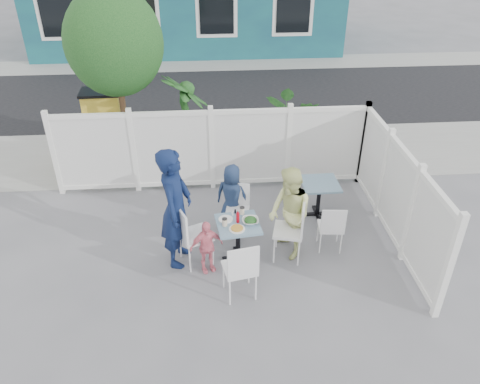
{
  "coord_description": "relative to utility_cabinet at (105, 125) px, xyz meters",
  "views": [
    {
      "loc": [
        0.03,
        -5.49,
        4.78
      ],
      "look_at": [
        0.49,
        0.6,
        0.97
      ],
      "focal_mm": 35.0,
      "sensor_mm": 36.0,
      "label": 1
    }
  ],
  "objects": [
    {
      "name": "plate_main",
      "position": [
        2.57,
        -3.95,
        -0.02
      ],
      "size": [
        0.24,
        0.24,
        0.02
      ],
      "primitive_type": "cylinder",
      "color": "white",
      "rests_on": "main_table"
    },
    {
      "name": "chair_near",
      "position": [
        2.57,
        -4.66,
        -0.14
      ],
      "size": [
        0.51,
        0.5,
        0.96
      ],
      "rotation": [
        0.0,
        0.0,
        0.19
      ],
      "color": "white",
      "rests_on": "ground"
    },
    {
      "name": "salt_shaker",
      "position": [
        2.52,
        -3.58,
        0.01
      ],
      "size": [
        0.03,
        0.03,
        0.07
      ],
      "primitive_type": "cylinder",
      "color": "white",
      "rests_on": "main_table"
    },
    {
      "name": "ground",
      "position": [
        2.16,
        -4.0,
        -0.7
      ],
      "size": [
        80.0,
        80.0,
        0.0
      ],
      "primitive_type": "plane",
      "color": "slate"
    },
    {
      "name": "fence_right",
      "position": [
        5.16,
        -3.4,
        0.08
      ],
      "size": [
        0.08,
        3.66,
        1.6
      ],
      "rotation": [
        0.0,
        0.0,
        1.57
      ],
      "color": "white",
      "rests_on": "ground"
    },
    {
      "name": "spare_table",
      "position": [
        4.09,
        -2.71,
        -0.18
      ],
      "size": [
        0.64,
        0.64,
        0.67
      ],
      "rotation": [
        0.0,
        0.0,
        0.02
      ],
      "color": "teal",
      "rests_on": "ground"
    },
    {
      "name": "ketchup_bottle",
      "position": [
        2.59,
        -3.77,
        0.05
      ],
      "size": [
        0.05,
        0.05,
        0.16
      ],
      "primitive_type": "cylinder",
      "color": "#AF0514",
      "rests_on": "main_table"
    },
    {
      "name": "salad_bowl",
      "position": [
        2.78,
        -3.79,
        0.0
      ],
      "size": [
        0.25,
        0.25,
        0.06
      ],
      "primitive_type": "imported",
      "color": "white",
      "rests_on": "main_table"
    },
    {
      "name": "potted_shrub_a",
      "position": [
        1.79,
        -0.9,
        0.3
      ],
      "size": [
        1.4,
        1.4,
        2.01
      ],
      "primitive_type": "imported",
      "rotation": [
        0.0,
        0.0,
        1.86
      ],
      "color": "#133C17",
      "rests_on": "ground"
    },
    {
      "name": "coffee_cup_a",
      "position": [
        2.39,
        -3.84,
        0.03
      ],
      "size": [
        0.08,
        0.08,
        0.11
      ],
      "primitive_type": "cylinder",
      "color": "beige",
      "rests_on": "main_table"
    },
    {
      "name": "chair_right",
      "position": [
        3.45,
        -3.83,
        -0.11
      ],
      "size": [
        0.54,
        0.56,
        1.02
      ],
      "rotation": [
        0.0,
        0.0,
        1.32
      ],
      "color": "white",
      "rests_on": "ground"
    },
    {
      "name": "main_table",
      "position": [
        2.59,
        -3.8,
        -0.18
      ],
      "size": [
        0.71,
        0.71,
        0.67
      ],
      "rotation": [
        0.0,
        0.0,
        0.12
      ],
      "color": "teal",
      "rests_on": "ground"
    },
    {
      "name": "coffee_cup_b",
      "position": [
        2.67,
        -3.55,
        0.03
      ],
      "size": [
        0.07,
        0.07,
        0.11
      ],
      "primitive_type": "cylinder",
      "color": "beige",
      "rests_on": "main_table"
    },
    {
      "name": "woman",
      "position": [
        3.38,
        -3.72,
        0.05
      ],
      "size": [
        0.77,
        0.87,
        1.5
      ],
      "primitive_type": "imported",
      "rotation": [
        0.0,
        0.0,
        -1.25
      ],
      "color": "#CAD940",
      "rests_on": "ground"
    },
    {
      "name": "boy",
      "position": [
        2.56,
        -2.86,
        -0.13
      ],
      "size": [
        0.65,
        0.53,
        1.14
      ],
      "primitive_type": "imported",
      "rotation": [
        0.0,
        0.0,
        2.8
      ],
      "color": "#1C2D4D",
      "rests_on": "ground"
    },
    {
      "name": "street",
      "position": [
        2.16,
        3.5,
        -0.7
      ],
      "size": [
        24.0,
        5.0,
        0.01
      ],
      "primitive_type": "cube",
      "color": "black",
      "rests_on": "ground"
    },
    {
      "name": "far_sidewalk",
      "position": [
        2.16,
        6.6,
        -0.69
      ],
      "size": [
        24.0,
        1.6,
        0.01
      ],
      "primitive_type": "cube",
      "color": "gray",
      "rests_on": "ground"
    },
    {
      "name": "chair_left",
      "position": [
        1.86,
        -3.85,
        -0.11
      ],
      "size": [
        0.59,
        0.6,
        1.02
      ],
      "rotation": [
        0.0,
        0.0,
        -1.17
      ],
      "color": "white",
      "rests_on": "ground"
    },
    {
      "name": "chair_back",
      "position": [
        2.65,
        -3.01,
        -0.21
      ],
      "size": [
        0.44,
        0.43,
        0.84
      ],
      "rotation": [
        0.0,
        0.0,
        2.97
      ],
      "color": "white",
      "rests_on": "ground"
    },
    {
      "name": "chair_spare",
      "position": [
        4.06,
        -3.71,
        -0.21
      ],
      "size": [
        0.41,
        0.4,
        0.84
      ],
      "rotation": [
        0.0,
        0.0,
        -0.1
      ],
      "color": "white",
      "rests_on": "ground"
    },
    {
      "name": "toddler",
      "position": [
        2.1,
        -4.03,
        -0.26
      ],
      "size": [
        0.56,
        0.37,
        0.88
      ],
      "primitive_type": "imported",
      "rotation": [
        0.0,
        0.0,
        0.33
      ],
      "color": "pink",
      "rests_on": "ground"
    },
    {
      "name": "utility_cabinet",
      "position": [
        0.0,
        0.0,
        0.0
      ],
      "size": [
        0.77,
        0.56,
        1.4
      ],
      "primitive_type": "cube",
      "rotation": [
        0.0,
        0.0,
        0.03
      ],
      "color": "gold",
      "rests_on": "ground"
    },
    {
      "name": "near_sidewalk",
      "position": [
        2.16,
        -0.2,
        -0.69
      ],
      "size": [
        24.0,
        2.6,
        0.01
      ],
      "primitive_type": "cube",
      "color": "gray",
      "rests_on": "ground"
    },
    {
      "name": "pepper_shaker",
      "position": [
        2.57,
        -3.53,
        0.0
      ],
      "size": [
        0.03,
        0.03,
        0.07
      ],
      "primitive_type": "cylinder",
      "color": "black",
      "rests_on": "main_table"
    },
    {
      "name": "tree",
      "position": [
        0.56,
        -0.7,
        1.89
      ],
      "size": [
        1.8,
        1.62,
        3.59
      ],
      "color": "#382316",
      "rests_on": "ground"
    },
    {
      "name": "fence_back",
      "position": [
        2.26,
        -1.6,
        0.08
      ],
      "size": [
        5.86,
        0.08,
        1.6
      ],
      "color": "white",
      "rests_on": "ground"
    },
    {
      "name": "plate_side",
      "position": [
        2.41,
        -3.69,
        -0.02
      ],
      "size": [
        0.22,
        0.22,
        0.02
      ],
      "primitive_type": "cylinder",
      "color": "white",
      "rests_on": "main_table"
    },
    {
      "name": "potted_shrub_b",
      "position": [
        4.11,
        -1.0,
        0.08
      ],
      "size": [
        1.85,
        1.81,
        1.56
      ],
      "primitive_type": "imported",
      "rotation": [
        0.0,
        0.0,
        3.77
      ],
      "color": "#133C17",
      "rests_on": "ground"
    },
    {
      "name": "man",
      "position": [
        1.68,
        -3.75,
        0.26
      ],
      "size": [
        0.6,
        0.78,
        1.92
      ],
      "primitive_type": "imported",
      "rotation": [
        0.0,
        0.0,
        1.36
      ],
      "color": "#0F1C42",
      "rests_on": "ground"
    }
  ]
}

